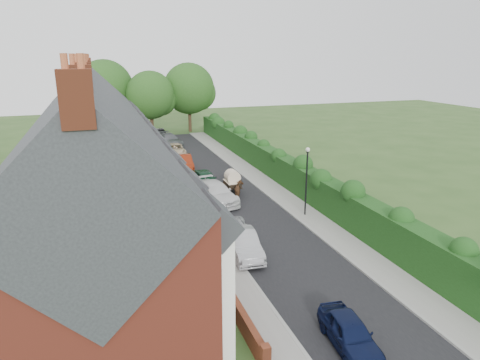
{
  "coord_description": "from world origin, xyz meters",
  "views": [
    {
      "loc": [
        -10.53,
        -22.44,
        11.48
      ],
      "look_at": [
        -0.53,
        7.35,
        2.2
      ],
      "focal_mm": 32.0,
      "sensor_mm": 36.0,
      "label": 1
    }
  ],
  "objects_px": {
    "horse": "(239,191)",
    "horse_cart": "(232,180)",
    "car_silver_a": "(243,244)",
    "car_red": "(184,162)",
    "car_beige": "(175,149)",
    "car_green": "(205,179)",
    "car_navy": "(350,333)",
    "car_black": "(161,133)",
    "car_silver_b": "(234,232)",
    "car_grey": "(169,140)",
    "lamppost": "(307,173)",
    "car_white": "(215,193)"
  },
  "relations": [
    {
      "from": "car_silver_a",
      "to": "car_black",
      "type": "xyz_separation_m",
      "value": [
        1.0,
        39.19,
        -0.09
      ]
    },
    {
      "from": "horse",
      "to": "car_navy",
      "type": "bearing_deg",
      "value": 100.94
    },
    {
      "from": "car_navy",
      "to": "car_beige",
      "type": "height_order",
      "value": "car_navy"
    },
    {
      "from": "car_navy",
      "to": "car_silver_b",
      "type": "relative_size",
      "value": 0.84
    },
    {
      "from": "car_silver_b",
      "to": "car_red",
      "type": "relative_size",
      "value": 1.01
    },
    {
      "from": "car_navy",
      "to": "car_black",
      "type": "xyz_separation_m",
      "value": [
        -0.4,
        48.39,
        -0.01
      ]
    },
    {
      "from": "lamppost",
      "to": "car_grey",
      "type": "distance_m",
      "value": 28.87
    },
    {
      "from": "car_red",
      "to": "car_grey",
      "type": "height_order",
      "value": "car_grey"
    },
    {
      "from": "car_beige",
      "to": "horse_cart",
      "type": "xyz_separation_m",
      "value": [
        2.05,
        -15.92,
        0.51
      ]
    },
    {
      "from": "car_beige",
      "to": "car_grey",
      "type": "relative_size",
      "value": 0.84
    },
    {
      "from": "horse",
      "to": "horse_cart",
      "type": "distance_m",
      "value": 1.9
    },
    {
      "from": "lamppost",
      "to": "car_white",
      "type": "distance_m",
      "value": 7.85
    },
    {
      "from": "lamppost",
      "to": "car_black",
      "type": "bearing_deg",
      "value": 98.88
    },
    {
      "from": "horse_cart",
      "to": "car_green",
      "type": "bearing_deg",
      "value": 130.31
    },
    {
      "from": "car_silver_a",
      "to": "car_black",
      "type": "relative_size",
      "value": 1.18
    },
    {
      "from": "car_silver_b",
      "to": "horse",
      "type": "relative_size",
      "value": 2.66
    },
    {
      "from": "car_silver_b",
      "to": "car_grey",
      "type": "relative_size",
      "value": 0.84
    },
    {
      "from": "car_silver_a",
      "to": "horse",
      "type": "xyz_separation_m",
      "value": [
        3.02,
        9.78,
        -0.01
      ]
    },
    {
      "from": "lamppost",
      "to": "car_navy",
      "type": "height_order",
      "value": "lamppost"
    },
    {
      "from": "car_navy",
      "to": "horse",
      "type": "xyz_separation_m",
      "value": [
        1.62,
        18.98,
        0.07
      ]
    },
    {
      "from": "car_red",
      "to": "car_green",
      "type": "bearing_deg",
      "value": -81.64
    },
    {
      "from": "lamppost",
      "to": "horse_cart",
      "type": "height_order",
      "value": "lamppost"
    },
    {
      "from": "car_navy",
      "to": "car_white",
      "type": "distance_m",
      "value": 18.89
    },
    {
      "from": "lamppost",
      "to": "car_red",
      "type": "distance_m",
      "value": 17.2
    },
    {
      "from": "lamppost",
      "to": "car_beige",
      "type": "bearing_deg",
      "value": 103.32
    },
    {
      "from": "horse_cart",
      "to": "car_red",
      "type": "bearing_deg",
      "value": 105.13
    },
    {
      "from": "car_black",
      "to": "car_navy",
      "type": "bearing_deg",
      "value": -88.75
    },
    {
      "from": "car_white",
      "to": "car_grey",
      "type": "relative_size",
      "value": 1.01
    },
    {
      "from": "horse_cart",
      "to": "car_navy",
      "type": "bearing_deg",
      "value": -94.45
    },
    {
      "from": "car_navy",
      "to": "car_green",
      "type": "xyz_separation_m",
      "value": [
        -0.24,
        23.02,
        0.11
      ]
    },
    {
      "from": "car_silver_b",
      "to": "car_beige",
      "type": "height_order",
      "value": "car_beige"
    },
    {
      "from": "lamppost",
      "to": "car_white",
      "type": "bearing_deg",
      "value": 136.91
    },
    {
      "from": "car_silver_a",
      "to": "car_white",
      "type": "distance_m",
      "value": 9.73
    },
    {
      "from": "car_grey",
      "to": "car_black",
      "type": "relative_size",
      "value": 1.44
    },
    {
      "from": "car_silver_b",
      "to": "car_red",
      "type": "distance_m",
      "value": 18.6
    },
    {
      "from": "car_grey",
      "to": "car_black",
      "type": "bearing_deg",
      "value": 77.91
    },
    {
      "from": "car_grey",
      "to": "horse",
      "type": "bearing_deg",
      "value": -98.47
    },
    {
      "from": "car_white",
      "to": "car_green",
      "type": "bearing_deg",
      "value": 77.01
    },
    {
      "from": "car_red",
      "to": "car_beige",
      "type": "distance_m",
      "value": 6.97
    },
    {
      "from": "lamppost",
      "to": "car_green",
      "type": "xyz_separation_m",
      "value": [
        -5.24,
        9.22,
        -2.54
      ]
    },
    {
      "from": "car_black",
      "to": "horse",
      "type": "bearing_deg",
      "value": -85.29
    },
    {
      "from": "car_silver_a",
      "to": "horse",
      "type": "distance_m",
      "value": 10.23
    },
    {
      "from": "car_grey",
      "to": "car_white",
      "type": "bearing_deg",
      "value": -103.56
    },
    {
      "from": "car_red",
      "to": "car_black",
      "type": "bearing_deg",
      "value": 92.34
    },
    {
      "from": "car_silver_b",
      "to": "horse",
      "type": "distance_m",
      "value": 8.31
    },
    {
      "from": "lamppost",
      "to": "car_grey",
      "type": "xyz_separation_m",
      "value": [
        -5.28,
        28.27,
        -2.51
      ]
    },
    {
      "from": "car_white",
      "to": "car_beige",
      "type": "xyz_separation_m",
      "value": [
        0.0,
        17.86,
        -0.16
      ]
    },
    {
      "from": "car_silver_a",
      "to": "car_grey",
      "type": "bearing_deg",
      "value": 92.36
    },
    {
      "from": "car_silver_a",
      "to": "horse_cart",
      "type": "distance_m",
      "value": 12.02
    },
    {
      "from": "car_navy",
      "to": "car_black",
      "type": "height_order",
      "value": "car_navy"
    }
  ]
}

